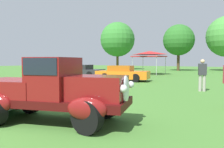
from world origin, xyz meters
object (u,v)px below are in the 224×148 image
feature_pickup_truck (53,89)px  spectator_between_cars (202,74)px  show_car_orange (122,73)px  canopy_tent_left_field (149,54)px  show_car_charcoal (83,71)px

feature_pickup_truck → spectator_between_cars: 8.62m
show_car_orange → canopy_tent_left_field: bearing=99.5°
spectator_between_cars → canopy_tent_left_field: canopy_tent_left_field is taller
show_car_charcoal → show_car_orange: 5.20m
show_car_charcoal → spectator_between_cars: (11.62, -4.28, 0.31)m
spectator_between_cars → show_car_charcoal: bearing=159.8°
spectator_between_cars → canopy_tent_left_field: size_ratio=0.52×
show_car_charcoal → spectator_between_cars: size_ratio=2.42×
show_car_charcoal → spectator_between_cars: 12.38m
show_car_charcoal → show_car_orange: (5.06, -1.23, 0.00)m
feature_pickup_truck → canopy_tent_left_field: size_ratio=1.34×
feature_pickup_truck → show_car_charcoal: feature_pickup_truck is taller
show_car_charcoal → canopy_tent_left_field: canopy_tent_left_field is taller
feature_pickup_truck → canopy_tent_left_field: 21.20m
show_car_charcoal → spectator_between_cars: bearing=-20.2°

